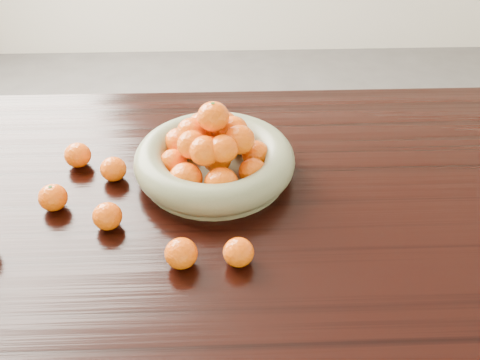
{
  "coord_description": "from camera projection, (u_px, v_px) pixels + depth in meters",
  "views": [
    {
      "loc": [
        -0.07,
        -0.86,
        1.47
      ],
      "look_at": [
        -0.04,
        -0.02,
        0.83
      ],
      "focal_mm": 40.0,
      "sensor_mm": 36.0,
      "label": 1
    }
  ],
  "objects": [
    {
      "name": "dining_table",
      "position": [
        256.0,
        236.0,
        1.17
      ],
      "size": [
        2.0,
        1.0,
        0.75
      ],
      "color": "black",
      "rests_on": "ground"
    },
    {
      "name": "fruit_bowl",
      "position": [
        214.0,
        157.0,
        1.17
      ],
      "size": [
        0.35,
        0.35,
        0.18
      ],
      "rotation": [
        0.0,
        0.0,
        -0.04
      ],
      "color": "gray",
      "rests_on": "dining_table"
    },
    {
      "name": "loose_orange_0",
      "position": [
        53.0,
        198.0,
        1.09
      ],
      "size": [
        0.06,
        0.06,
        0.06
      ],
      "primitive_type": "ellipsoid",
      "color": "#F06307",
      "rests_on": "dining_table"
    },
    {
      "name": "loose_orange_1",
      "position": [
        181.0,
        253.0,
        0.96
      ],
      "size": [
        0.06,
        0.06,
        0.06
      ],
      "primitive_type": "ellipsoid",
      "color": "#F06307",
      "rests_on": "dining_table"
    },
    {
      "name": "loose_orange_2",
      "position": [
        238.0,
        252.0,
        0.97
      ],
      "size": [
        0.06,
        0.06,
        0.05
      ],
      "primitive_type": "ellipsoid",
      "color": "#F06307",
      "rests_on": "dining_table"
    },
    {
      "name": "loose_orange_3",
      "position": [
        78.0,
        155.0,
        1.21
      ],
      "size": [
        0.06,
        0.06,
        0.06
      ],
      "primitive_type": "ellipsoid",
      "color": "#F06307",
      "rests_on": "dining_table"
    },
    {
      "name": "loose_orange_4",
      "position": [
        113.0,
        169.0,
        1.17
      ],
      "size": [
        0.06,
        0.06,
        0.05
      ],
      "primitive_type": "ellipsoid",
      "color": "#F06307",
      "rests_on": "dining_table"
    },
    {
      "name": "loose_orange_5",
      "position": [
        107.0,
        216.0,
        1.04
      ],
      "size": [
        0.06,
        0.06,
        0.05
      ],
      "primitive_type": "ellipsoid",
      "color": "#F06307",
      "rests_on": "dining_table"
    }
  ]
}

